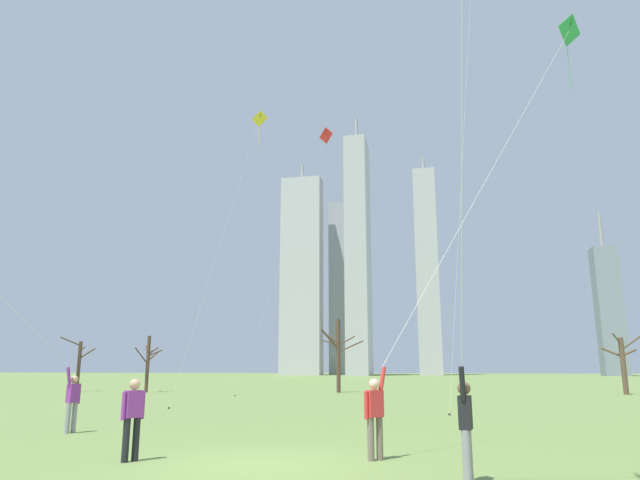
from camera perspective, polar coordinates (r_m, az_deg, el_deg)
ground_plane at (r=11.96m, az=-6.10°, el=-21.38°), size 400.00×400.00×0.00m
kite_flyer_midfield_left_pink at (r=9.78m, az=14.24°, el=-9.45°), size 0.62×4.22×11.93m
kite_flyer_midfield_center_blue at (r=18.46m, az=-26.40°, el=-10.50°), size 6.07×8.33×11.13m
kite_flyer_midfield_right_green at (r=15.41m, az=13.15°, el=-1.71°), size 8.20×11.95×16.66m
bystander_watching_nearby at (r=12.82m, az=-18.11°, el=-16.18°), size 0.35×0.44×1.62m
distant_kite_drifting_left_yellow at (r=30.93m, az=-6.90°, el=9.05°), size 3.89×2.18×15.33m
distant_kite_low_near_trees_red at (r=41.02m, az=-0.05°, el=8.52°), size 6.87×0.53×18.52m
bare_tree_rightmost at (r=51.37m, az=-22.82°, el=-11.24°), size 1.84×2.95×4.28m
bare_tree_right_of_center at (r=45.35m, az=1.80°, el=-11.13°), size 3.25×1.40×5.57m
bare_tree_center at (r=47.81m, az=-16.70°, el=-11.48°), size 1.80×2.79×4.31m
bare_tree_left_of_center at (r=47.18m, az=27.88°, el=-10.73°), size 2.70×1.08×4.32m
skyline_squat_block at (r=149.42m, az=3.81°, el=-1.38°), size 5.62×11.12×68.60m
skyline_short_annex at (r=155.02m, az=26.78°, el=-6.20°), size 5.54×5.08×39.76m
skyline_tall_tower at (r=163.91m, az=2.72°, el=-4.71°), size 9.37×7.59×48.55m
skyline_wide_slab at (r=159.64m, az=10.62°, el=-2.96°), size 5.97×9.00×60.50m
skyline_slender_spire at (r=155.43m, az=-1.83°, el=-3.37°), size 10.89×5.35×57.59m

